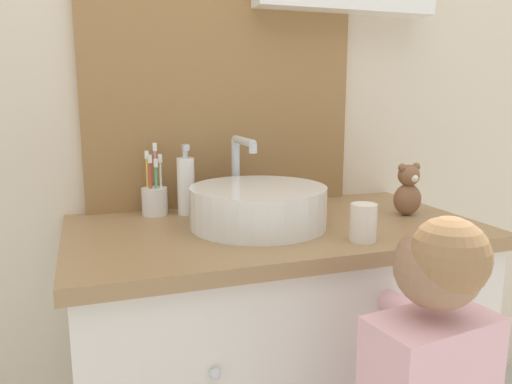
# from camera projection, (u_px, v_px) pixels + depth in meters

# --- Properties ---
(wall_back) EXTENTS (3.20, 0.18, 2.50)m
(wall_back) POSITION_uv_depth(u_px,v_px,m) (246.00, 33.00, 1.49)
(wall_back) COLOR beige
(wall_back) RESTS_ON ground_plane
(vanity_counter) EXTENTS (1.05, 0.58, 0.78)m
(vanity_counter) POSITION_uv_depth(u_px,v_px,m) (274.00, 362.00, 1.37)
(vanity_counter) COLOR silver
(vanity_counter) RESTS_ON ground_plane
(sink_basin) EXTENTS (0.35, 0.40, 0.22)m
(sink_basin) POSITION_uv_depth(u_px,v_px,m) (258.00, 205.00, 1.27)
(sink_basin) COLOR white
(sink_basin) RESTS_ON vanity_counter
(toothbrush_holder) EXTENTS (0.07, 0.07, 0.20)m
(toothbrush_holder) POSITION_uv_depth(u_px,v_px,m) (155.00, 198.00, 1.39)
(toothbrush_holder) COLOR silver
(toothbrush_holder) RESTS_ON vanity_counter
(soap_dispenser) EXTENTS (0.05, 0.05, 0.20)m
(soap_dispenser) POSITION_uv_depth(u_px,v_px,m) (186.00, 185.00, 1.39)
(soap_dispenser) COLOR white
(soap_dispenser) RESTS_ON vanity_counter
(teddy_bear) EXTENTS (0.08, 0.07, 0.15)m
(teddy_bear) POSITION_uv_depth(u_px,v_px,m) (408.00, 191.00, 1.39)
(teddy_bear) COLOR brown
(teddy_bear) RESTS_ON vanity_counter
(drinking_cup) EXTENTS (0.06, 0.06, 0.09)m
(drinking_cup) POSITION_uv_depth(u_px,v_px,m) (363.00, 223.00, 1.14)
(drinking_cup) COLOR silver
(drinking_cup) RESTS_ON vanity_counter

